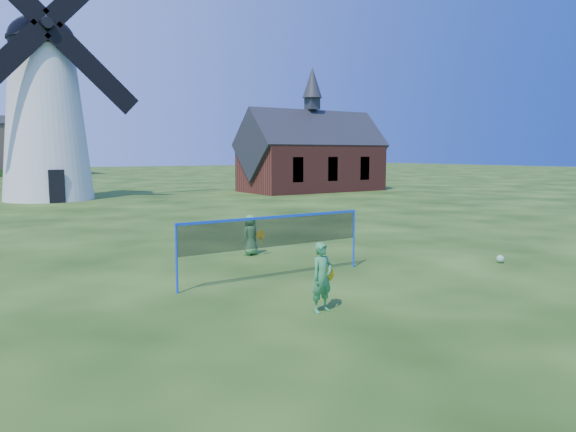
% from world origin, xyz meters
% --- Properties ---
extents(ground, '(220.00, 220.00, 0.00)m').
position_xyz_m(ground, '(0.00, 0.00, 0.00)').
color(ground, black).
rests_on(ground, ground).
extents(windmill, '(10.79, 5.56, 16.13)m').
position_xyz_m(windmill, '(-0.95, 27.22, 5.85)').
color(windmill, white).
rests_on(windmill, ground).
extents(chapel, '(11.52, 5.58, 9.74)m').
position_xyz_m(chapel, '(18.22, 24.57, 2.74)').
color(chapel, maroon).
rests_on(chapel, ground).
extents(badminton_net, '(5.05, 0.05, 1.55)m').
position_xyz_m(badminton_net, '(-0.29, 0.35, 1.14)').
color(badminton_net, blue).
rests_on(badminton_net, ground).
extents(player_girl, '(0.69, 0.39, 1.35)m').
position_xyz_m(player_girl, '(-0.95, -2.46, 0.68)').
color(player_girl, '#399050').
rests_on(player_girl, ground).
extents(player_boy, '(0.70, 0.54, 1.22)m').
position_xyz_m(player_boy, '(0.74, 3.38, 0.61)').
color(player_boy, '#509849').
rests_on(player_boy, ground).
extents(play_ball, '(0.22, 0.22, 0.22)m').
position_xyz_m(play_ball, '(6.00, -1.47, 0.11)').
color(play_ball, green).
rests_on(play_ball, ground).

